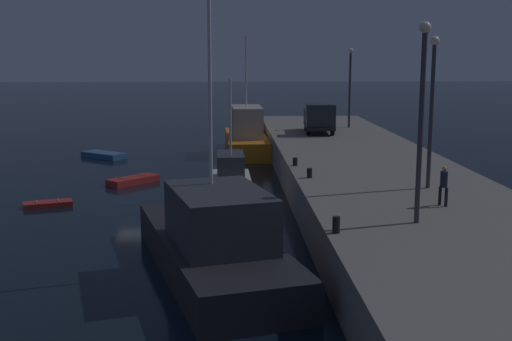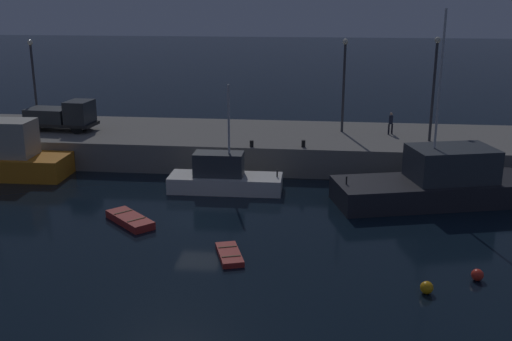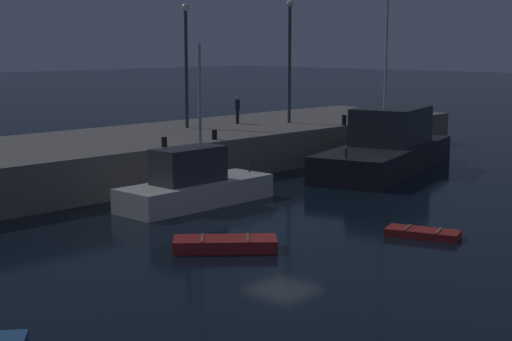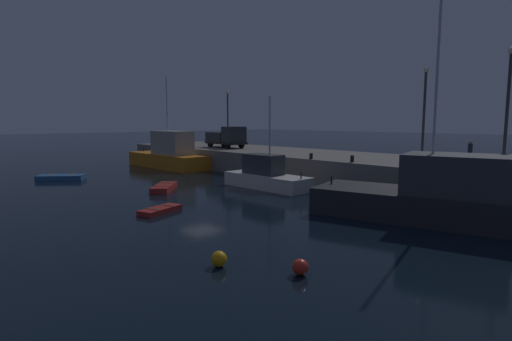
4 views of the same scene
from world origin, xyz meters
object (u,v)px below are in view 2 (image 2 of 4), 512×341
at_px(lamp_post_west, 33,74).
at_px(bollard_west, 457,148).
at_px(utility_truck, 63,116).
at_px(dockworker, 391,122).
at_px(mooring_buoy_near, 427,288).
at_px(lamp_post_central, 434,81).
at_px(dinghy_red_small, 130,220).
at_px(bollard_central, 303,144).
at_px(mooring_buoy_mid, 477,275).
at_px(lamp_post_east, 344,78).
at_px(fishing_boat_blue, 224,177).
at_px(fishing_boat_white, 440,182).
at_px(rowboat_white_mid, 229,254).
at_px(bollard_east, 252,144).

relative_size(lamp_post_west, bollard_west, 11.23).
height_order(utility_truck, dockworker, utility_truck).
distance_m(mooring_buoy_near, lamp_post_central, 21.55).
distance_m(mooring_buoy_near, utility_truck, 32.93).
bearing_deg(dinghy_red_small, bollard_central, 48.19).
bearing_deg(mooring_buoy_mid, lamp_post_east, 105.15).
bearing_deg(mooring_buoy_near, fishing_boat_blue, 130.29).
relative_size(mooring_buoy_near, lamp_post_central, 0.08).
relative_size(utility_truck, dockworker, 3.34).
distance_m(lamp_post_central, utility_truck, 28.83).
relative_size(fishing_boat_white, lamp_post_west, 1.91).
relative_size(fishing_boat_blue, lamp_post_east, 1.04).
distance_m(fishing_boat_white, rowboat_white_mid, 15.39).
xyz_separation_m(rowboat_white_mid, bollard_east, (-0.59, 14.21, 2.23)).
bearing_deg(dockworker, bollard_west, -52.96).
distance_m(dinghy_red_small, lamp_post_central, 24.07).
bearing_deg(mooring_buoy_near, lamp_post_west, 140.75).
relative_size(fishing_boat_white, utility_truck, 2.28).
xyz_separation_m(rowboat_white_mid, lamp_post_west, (-19.99, 21.05, 6.10)).
relative_size(dockworker, bollard_west, 2.81).
relative_size(utility_truck, bollard_west, 9.38).
relative_size(lamp_post_west, bollard_central, 13.61).
bearing_deg(fishing_boat_blue, bollard_east, 69.10).
distance_m(dockworker, bollard_central, 8.26).
bearing_deg(dinghy_red_small, lamp_post_east, 52.40).
height_order(lamp_post_central, dockworker, lamp_post_central).
relative_size(lamp_post_central, bollard_west, 12.40).
bearing_deg(lamp_post_central, bollard_east, -165.57).
xyz_separation_m(lamp_post_central, bollard_central, (-9.29, -2.97, -4.22)).
height_order(dinghy_red_small, mooring_buoy_mid, mooring_buoy_mid).
bearing_deg(utility_truck, bollard_west, -6.98).
bearing_deg(fishing_boat_white, rowboat_white_mid, -140.59).
xyz_separation_m(lamp_post_east, bollard_central, (-2.86, -5.43, -4.04)).
distance_m(fishing_boat_white, mooring_buoy_mid, 11.04).
distance_m(fishing_boat_white, bollard_east, 13.27).
distance_m(lamp_post_west, lamp_post_east, 25.97).
bearing_deg(dinghy_red_small, lamp_post_central, 35.89).
distance_m(dinghy_red_small, utility_truck, 17.33).
height_order(bollard_west, bollard_east, bollard_west).
distance_m(rowboat_white_mid, bollard_central, 15.08).
height_order(fishing_boat_blue, bollard_central, fishing_boat_blue).
height_order(rowboat_white_mid, utility_truck, utility_truck).
relative_size(mooring_buoy_near, lamp_post_east, 0.08).
bearing_deg(bollard_west, fishing_boat_white, -112.50).
relative_size(bollard_central, bollard_east, 1.07).
bearing_deg(bollard_central, rowboat_white_mid, -102.01).
distance_m(rowboat_white_mid, mooring_buoy_mid, 11.78).
relative_size(fishing_boat_white, dinghy_red_small, 3.79).
xyz_separation_m(dinghy_red_small, mooring_buoy_near, (15.61, -6.75, 0.07)).
relative_size(rowboat_white_mid, lamp_post_central, 0.38).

